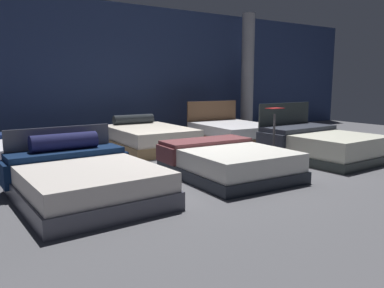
# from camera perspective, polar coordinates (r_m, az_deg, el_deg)

# --- Properties ---
(ground_plane) EXTENTS (18.00, 18.00, 0.02)m
(ground_plane) POSITION_cam_1_polar(r_m,az_deg,el_deg) (6.88, 0.32, -3.18)
(ground_plane) COLOR #5B5B60
(showroom_back_wall) EXTENTS (18.00, 0.06, 3.50)m
(showroom_back_wall) POSITION_cam_1_polar(r_m,az_deg,el_deg) (10.31, -12.14, 10.58)
(showroom_back_wall) COLOR navy
(showroom_back_wall) RESTS_ON ground_plane
(bed_0) EXTENTS (1.74, 2.16, 0.83)m
(bed_0) POSITION_cam_1_polar(r_m,az_deg,el_deg) (5.06, -15.97, -5.06)
(bed_0) COLOR #4F505C
(bed_0) RESTS_ON ground_plane
(bed_1) EXTENTS (1.63, 2.00, 0.51)m
(bed_1) POSITION_cam_1_polar(r_m,az_deg,el_deg) (6.03, 5.32, -2.65)
(bed_1) COLOR black
(bed_1) RESTS_ON ground_plane
(bed_2) EXTENTS (1.73, 2.05, 1.04)m
(bed_2) POSITION_cam_1_polar(r_m,az_deg,el_deg) (7.75, 18.58, -0.11)
(bed_2) COLOR #2C3433
(bed_2) RESTS_ON ground_plane
(bed_3) EXTENTS (1.72, 2.06, 0.49)m
(bed_3) POSITION_cam_1_polar(r_m,az_deg,el_deg) (7.66, -21.94, -0.85)
(bed_3) COLOR #555557
(bed_3) RESTS_ON ground_plane
(bed_4) EXTENTS (1.57, 2.17, 0.71)m
(bed_4) POSITION_cam_1_polar(r_m,az_deg,el_deg) (8.45, -6.46, 0.89)
(bed_4) COLOR #8F704A
(bed_4) RESTS_ON ground_plane
(bed_5) EXTENTS (1.75, 2.16, 0.96)m
(bed_5) POSITION_cam_1_polar(r_m,az_deg,el_deg) (9.69, 6.17, 1.79)
(bed_5) COLOR brown
(bed_5) RESTS_ON ground_plane
(price_sign) EXTENTS (0.28, 0.24, 1.02)m
(price_sign) POSITION_cam_1_polar(r_m,az_deg,el_deg) (6.92, 12.14, 0.09)
(price_sign) COLOR #3F3F44
(price_sign) RESTS_ON ground_plane
(support_pillar) EXTENTS (0.38, 0.38, 3.50)m
(support_pillar) POSITION_cam_1_polar(r_m,az_deg,el_deg) (11.93, 8.30, 10.47)
(support_pillar) COLOR #99999E
(support_pillar) RESTS_ON ground_plane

